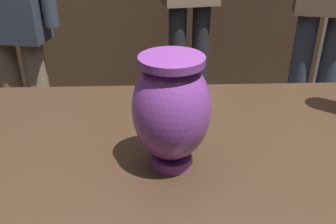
% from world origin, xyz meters
% --- Properties ---
extents(back_display_shelf, '(2.60, 0.40, 0.99)m').
position_xyz_m(back_display_shelf, '(0.00, 2.20, 0.49)').
color(back_display_shelf, '#422D1E').
rests_on(back_display_shelf, ground_plane).
extents(vase_centerpiece, '(0.16, 0.16, 0.25)m').
position_xyz_m(vase_centerpiece, '(0.01, -0.12, 0.94)').
color(vase_centerpiece, '#7A388E').
rests_on(vase_centerpiece, display_plinth).
extents(visitor_near_left, '(0.46, 0.24, 1.54)m').
position_xyz_m(visitor_near_left, '(-0.70, 1.00, 0.90)').
color(visitor_near_left, '#846B56').
rests_on(visitor_near_left, ground_plane).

